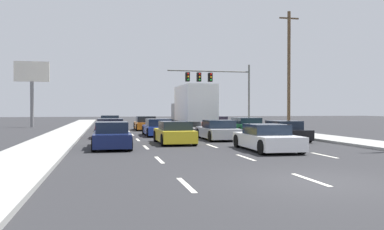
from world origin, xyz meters
TOP-DOWN VIEW (x-y plane):
  - ground_plane at (0.00, 25.00)m, footprint 140.00×140.00m
  - sidewalk_right at (8.29, 20.00)m, footprint 2.68×80.00m
  - sidewalk_left at (-8.29, 20.00)m, footprint 2.68×80.00m
  - lane_markings at (-0.00, 22.79)m, footprint 6.94×57.00m
  - car_tan at (-4.98, 26.23)m, footprint 1.81×4.41m
  - car_maroon at (-5.02, 17.97)m, footprint 2.06×4.39m
  - car_navy at (-5.06, 10.38)m, footprint 1.82×4.52m
  - car_orange at (-1.77, 26.82)m, footprint 1.97×4.26m
  - car_blue at (-1.68, 18.90)m, footprint 1.93×4.63m
  - car_yellow at (-1.65, 12.12)m, footprint 1.87×4.12m
  - box_truck at (1.86, 23.28)m, footprint 2.66×7.88m
  - car_silver at (1.52, 14.37)m, footprint 2.04×4.37m
  - car_white at (1.86, 7.60)m, footprint 2.05×4.49m
  - car_red at (5.04, 27.19)m, footprint 2.00×4.23m
  - car_green at (4.93, 18.92)m, footprint 2.01×4.43m
  - car_black at (5.09, 12.71)m, footprint 1.87×4.27m
  - traffic_signal_mast at (5.81, 31.39)m, footprint 9.07×0.69m
  - utility_pole_mid at (10.43, 22.86)m, footprint 1.80×0.28m
  - roadside_billboard at (-12.92, 35.02)m, footprint 3.54×0.36m

SIDE VIEW (x-z plane):
  - ground_plane at x=0.00m, z-range 0.00..0.00m
  - lane_markings at x=0.00m, z-range 0.00..0.01m
  - sidewalk_right at x=8.29m, z-range 0.00..0.14m
  - sidewalk_left at x=-8.29m, z-range 0.00..0.14m
  - car_white at x=1.86m, z-range -0.05..1.16m
  - car_silver at x=1.52m, z-range -0.06..1.17m
  - car_black at x=5.09m, z-range -0.05..1.16m
  - car_red at x=5.04m, z-range -0.05..1.17m
  - car_blue at x=-1.68m, z-range -0.04..1.17m
  - car_navy at x=-5.06m, z-range -0.07..1.21m
  - car_yellow at x=-1.65m, z-range -0.04..1.19m
  - car_orange at x=-1.77m, z-range -0.05..1.21m
  - car_maroon at x=-5.02m, z-range -0.05..1.22m
  - car_green at x=4.93m, z-range -0.04..1.23m
  - car_tan at x=-4.98m, z-range -0.07..1.29m
  - box_truck at x=1.86m, z-range 0.22..4.06m
  - roadside_billboard at x=-12.92m, z-range 1.39..8.34m
  - traffic_signal_mast at x=5.81m, z-range 1.58..8.32m
  - utility_pole_mid at x=10.43m, z-range 0.14..10.63m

